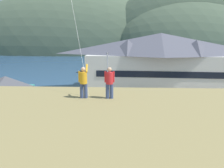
% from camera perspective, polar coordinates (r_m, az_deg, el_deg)
% --- Properties ---
extents(ground_plane, '(600.00, 600.00, 0.00)m').
position_cam_1_polar(ground_plane, '(23.65, -2.88, -13.71)').
color(ground_plane, '#66604C').
extents(parking_lot_pad, '(40.00, 20.00, 0.10)m').
position_cam_1_polar(parking_lot_pad, '(28.19, -1.89, -9.18)').
color(parking_lot_pad, gray).
rests_on(parking_lot_pad, ground).
extents(bay_water, '(360.00, 84.00, 0.03)m').
position_cam_1_polar(bay_water, '(81.84, 1.18, 4.98)').
color(bay_water, navy).
rests_on(bay_water, ground).
extents(far_hill_west_ridge, '(142.16, 60.47, 72.08)m').
position_cam_1_polar(far_hill_west_ridge, '(144.23, -10.48, 7.92)').
color(far_hill_west_ridge, '#42513D').
rests_on(far_hill_west_ridge, ground).
extents(far_hill_east_peak, '(90.96, 71.00, 61.04)m').
position_cam_1_polar(far_hill_east_peak, '(137.17, 17.97, 7.32)').
color(far_hill_east_peak, '#42513D').
rests_on(far_hill_east_peak, ground).
extents(far_hill_center_saddle, '(113.12, 47.74, 81.81)m').
position_cam_1_polar(far_hill_center_saddle, '(137.94, 21.01, 7.13)').
color(far_hill_center_saddle, '#42513D').
rests_on(far_hill_center_saddle, ground).
extents(harbor_lodge, '(28.78, 10.98, 10.69)m').
position_cam_1_polar(harbor_lodge, '(43.45, 11.97, 5.78)').
color(harbor_lodge, beige).
rests_on(harbor_lodge, ground).
extents(storage_shed_near_lot, '(6.17, 4.70, 5.29)m').
position_cam_1_polar(storage_shed_near_lot, '(31.92, -24.85, -2.70)').
color(storage_shed_near_lot, '#338475').
rests_on(storage_shed_near_lot, ground).
extents(storage_shed_waterside, '(6.68, 6.12, 4.61)m').
position_cam_1_polar(storage_shed_waterside, '(46.05, -4.04, 2.27)').
color(storage_shed_waterside, '#756B5B').
rests_on(storage_shed_waterside, ground).
extents(wharf_dock, '(3.20, 13.53, 0.70)m').
position_cam_1_polar(wharf_dock, '(55.94, -2.67, 1.93)').
color(wharf_dock, '#70604C').
rests_on(wharf_dock, ground).
extents(moored_boat_wharfside, '(2.29, 5.71, 2.16)m').
position_cam_1_polar(moored_boat_wharfside, '(58.09, -5.66, 2.64)').
color(moored_boat_wharfside, silver).
rests_on(moored_boat_wharfside, ground).
extents(parked_car_back_row_left, '(4.24, 2.13, 1.82)m').
position_cam_1_polar(parked_car_back_row_left, '(24.27, -16.66, -10.78)').
color(parked_car_back_row_left, navy).
rests_on(parked_car_back_row_left, parking_lot_pad).
extents(parked_car_front_row_red, '(4.35, 2.35, 1.82)m').
position_cam_1_polar(parked_car_front_row_red, '(25.04, 20.12, -10.29)').
color(parked_car_front_row_red, '#9EA3A8').
rests_on(parked_car_front_row_red, parking_lot_pad).
extents(parked_car_lone_by_shed, '(4.22, 2.09, 1.82)m').
position_cam_1_polar(parked_car_lone_by_shed, '(31.09, 19.66, -5.86)').
color(parked_car_lone_by_shed, black).
rests_on(parked_car_lone_by_shed, parking_lot_pad).
extents(parked_car_corner_spot, '(4.30, 2.25, 1.82)m').
position_cam_1_polar(parked_car_corner_spot, '(23.44, 1.94, -11.08)').
color(parked_car_corner_spot, '#9EA3A8').
rests_on(parked_car_corner_spot, parking_lot_pad).
extents(parked_car_back_row_right, '(4.27, 2.18, 1.82)m').
position_cam_1_polar(parked_car_back_row_right, '(29.18, 2.31, -6.31)').
color(parked_car_back_row_right, navy).
rests_on(parked_car_back_row_right, parking_lot_pad).
extents(parking_light_pole, '(0.24, 0.78, 7.83)m').
position_cam_1_polar(parking_light_pole, '(32.30, -1.13, 1.93)').
color(parking_light_pole, '#ADADB2').
rests_on(parking_light_pole, parking_lot_pad).
extents(person_kite_flyer, '(0.52, 0.68, 1.86)m').
position_cam_1_polar(person_kite_flyer, '(12.57, -7.18, 0.70)').
color(person_kite_flyer, '#384770').
rests_on(person_kite_flyer, grassy_hill_foreground).
extents(person_companion, '(0.55, 0.40, 1.74)m').
position_cam_1_polar(person_companion, '(12.39, -0.63, 0.55)').
color(person_companion, '#384770').
rests_on(person_companion, grassy_hill_foreground).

